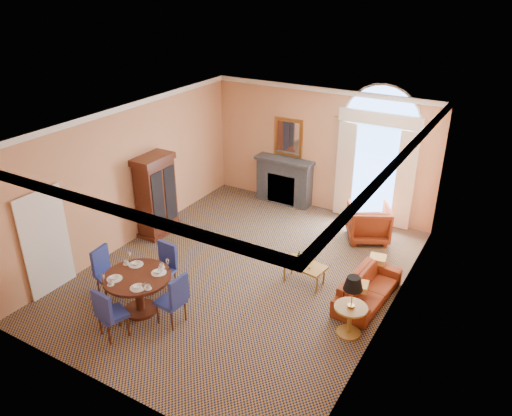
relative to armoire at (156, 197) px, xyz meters
The scene contains 12 objects.
ground 2.92m from the armoire, 10.33° to the right, with size 7.50×7.50×0.00m, color #141D3F.
room_envelope 3.12m from the armoire, ahead, with size 6.04×7.52×3.45m.
armoire is the anchor object (origin of this frame).
dining_table 3.14m from the armoire, 55.97° to the right, with size 1.23×1.23×0.98m.
dining_chair_north 2.48m from the armoire, 46.10° to the right, with size 0.55×0.55×1.00m.
dining_chair_south 3.89m from the armoire, 61.83° to the right, with size 0.57×0.57×1.00m.
dining_chair_east 3.60m from the armoire, 44.81° to the right, with size 0.49×0.48×1.00m.
dining_chair_west 2.64m from the armoire, 71.90° to the right, with size 0.56×0.56×1.00m.
sofa 5.31m from the armoire, ahead, with size 1.79×0.70×0.52m, color maroon.
armchair 5.01m from the armoire, 26.37° to the left, with size 0.92×0.94×0.86m, color maroon.
coffee_table 4.00m from the armoire, ahead, with size 0.91×0.60×0.77m.
side_table 5.46m from the armoire, 13.04° to the right, with size 0.58×0.58×1.15m.
Camera 1 is at (4.70, -7.53, 5.77)m, focal length 35.00 mm.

